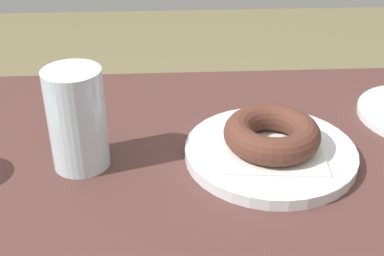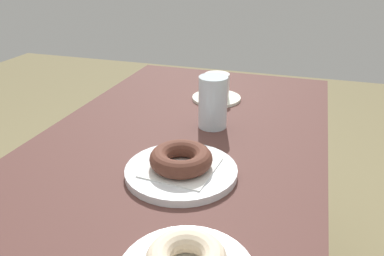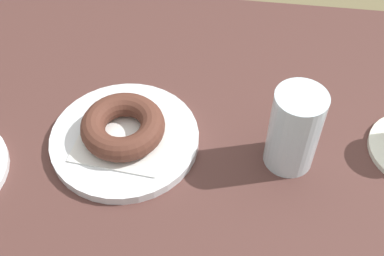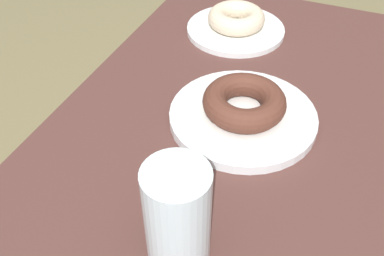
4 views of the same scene
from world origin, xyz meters
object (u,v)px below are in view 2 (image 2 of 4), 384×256
(water_glass, at_px, (213,102))
(coffee_cup, at_px, (217,89))
(donut_chocolate_ring, at_px, (181,159))
(plate_chocolate_ring, at_px, (181,171))

(water_glass, height_order, coffee_cup, water_glass)
(donut_chocolate_ring, bearing_deg, plate_chocolate_ring, -90.00)
(donut_chocolate_ring, bearing_deg, coffee_cup, 5.12)
(water_glass, bearing_deg, donut_chocolate_ring, -179.80)
(donut_chocolate_ring, xyz_separation_m, water_glass, (0.25, 0.00, 0.03))
(plate_chocolate_ring, xyz_separation_m, water_glass, (0.25, 0.00, 0.06))
(water_glass, relative_size, coffee_cup, 0.90)
(donut_chocolate_ring, relative_size, coffee_cup, 0.86)
(coffee_cup, bearing_deg, water_glass, -168.74)
(water_glass, distance_m, coffee_cup, 0.21)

